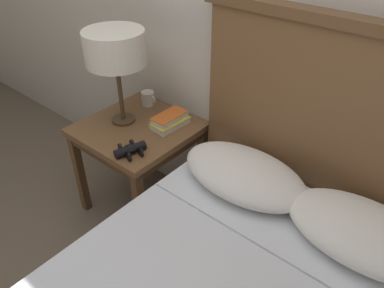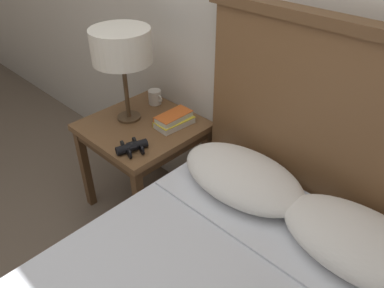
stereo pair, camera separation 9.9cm
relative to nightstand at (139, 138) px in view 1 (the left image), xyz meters
The scene contains 6 objects.
nightstand is the anchor object (origin of this frame).
table_lamp 0.50m from the nightstand, behind, with size 0.31×0.31×0.51m.
book_on_nightstand 0.20m from the nightstand, 40.72° to the left, with size 0.13×0.22×0.04m.
book_stacked_on_top 0.22m from the nightstand, 42.91° to the left, with size 0.11×0.20×0.03m.
binoculars_pair 0.27m from the nightstand, 50.41° to the right, with size 0.15×0.16×0.05m.
coffee_mug 0.27m from the nightstand, 120.94° to the left, with size 0.10×0.08×0.08m.
Camera 1 is at (0.86, -0.48, 1.67)m, focal length 35.00 mm.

